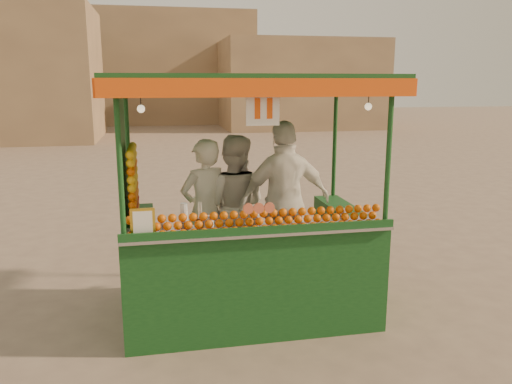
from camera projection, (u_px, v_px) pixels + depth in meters
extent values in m
plane|color=brown|center=(285.00, 306.00, 6.14)|extent=(90.00, 90.00, 0.00)
cube|color=#9C7E59|center=(299.00, 84.00, 29.95)|extent=(9.00, 6.00, 5.00)
cube|color=#9C7E59|center=(144.00, 69.00, 33.77)|extent=(14.00, 7.00, 7.00)
cube|color=#103D17|center=(247.00, 297.00, 6.04)|extent=(2.75, 1.69, 0.32)
cylinder|color=black|center=(166.00, 301.00, 5.85)|extent=(0.38, 0.11, 0.38)
cylinder|color=black|center=(324.00, 288.00, 6.21)|extent=(0.38, 0.11, 0.38)
cube|color=#103D17|center=(259.00, 271.00, 5.26)|extent=(2.75, 0.32, 0.85)
cube|color=#103D17|center=(140.00, 254.00, 5.79)|extent=(0.32, 1.38, 0.85)
cube|color=#103D17|center=(343.00, 241.00, 6.25)|extent=(0.32, 1.38, 0.85)
cube|color=#B2B2B7|center=(258.00, 229.00, 5.19)|extent=(2.75, 0.49, 0.03)
cylinder|color=#103D17|center=(120.00, 166.00, 4.66)|extent=(0.05, 0.05, 1.48)
cylinder|color=#103D17|center=(388.00, 157.00, 5.16)|extent=(0.05, 0.05, 1.48)
cylinder|color=#103D17|center=(128.00, 145.00, 6.18)|extent=(0.05, 0.05, 1.48)
cylinder|color=#103D17|center=(335.00, 140.00, 6.68)|extent=(0.05, 0.05, 1.48)
cube|color=#103D17|center=(246.00, 79.00, 5.50)|extent=(2.96, 1.90, 0.08)
cube|color=#E24B0C|center=(265.00, 88.00, 4.61)|extent=(2.96, 0.04, 0.17)
cube|color=#E24B0C|center=(233.00, 86.00, 6.43)|extent=(2.96, 0.04, 0.17)
cube|color=#E24B0C|center=(105.00, 87.00, 5.24)|extent=(0.04, 1.90, 0.17)
cube|color=#E24B0C|center=(374.00, 86.00, 5.80)|extent=(0.04, 1.90, 0.17)
cylinder|color=#D25E40|center=(259.00, 208.00, 5.00)|extent=(0.11, 0.03, 0.11)
cube|color=gold|center=(143.00, 223.00, 4.81)|extent=(0.23, 0.02, 0.30)
cube|color=white|center=(263.00, 108.00, 4.73)|extent=(0.32, 0.02, 0.32)
sphere|color=#FFE5B2|center=(141.00, 109.00, 4.66)|extent=(0.07, 0.07, 0.07)
sphere|color=#FFE5B2|center=(368.00, 107.00, 5.08)|extent=(0.07, 0.07, 0.07)
imported|color=white|center=(205.00, 211.00, 5.99)|extent=(0.73, 0.63, 1.70)
imported|color=silver|center=(234.00, 206.00, 6.18)|extent=(1.01, 0.89, 1.73)
imported|color=white|center=(285.00, 202.00, 6.00)|extent=(1.16, 0.59, 1.91)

